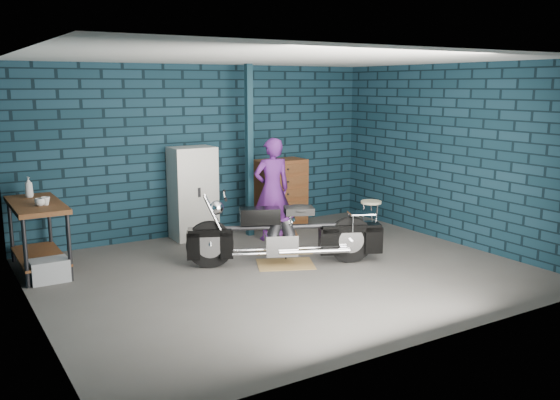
# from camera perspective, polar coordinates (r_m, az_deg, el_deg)

# --- Properties ---
(ground) EXTENTS (6.00, 6.00, 0.00)m
(ground) POSITION_cam_1_polar(r_m,az_deg,el_deg) (7.71, 0.41, -6.97)
(ground) COLOR #474542
(ground) RESTS_ON ground
(room_walls) EXTENTS (6.02, 5.01, 2.71)m
(room_walls) POSITION_cam_1_polar(r_m,az_deg,el_deg) (7.83, -1.71, 7.51)
(room_walls) COLOR #0E252F
(room_walls) RESTS_ON ground
(support_post) EXTENTS (0.10, 0.10, 2.70)m
(support_post) POSITION_cam_1_polar(r_m,az_deg,el_deg) (9.36, -2.98, 4.68)
(support_post) COLOR #112B36
(support_post) RESTS_ON ground
(workbench) EXTENTS (0.60, 1.40, 0.91)m
(workbench) POSITION_cam_1_polar(r_m,az_deg,el_deg) (8.26, -22.21, -3.31)
(workbench) COLOR brown
(workbench) RESTS_ON ground
(drip_mat) EXTENTS (0.92, 0.82, 0.01)m
(drip_mat) POSITION_cam_1_polar(r_m,az_deg,el_deg) (8.04, 0.52, -6.19)
(drip_mat) COLOR olive
(drip_mat) RESTS_ON ground
(motorcycle) EXTENTS (2.29, 1.46, 0.99)m
(motorcycle) POSITION_cam_1_polar(r_m,az_deg,el_deg) (7.91, 0.53, -2.80)
(motorcycle) COLOR black
(motorcycle) RESTS_ON ground
(person) EXTENTS (0.64, 0.47, 1.59)m
(person) POSITION_cam_1_polar(r_m,az_deg,el_deg) (9.14, -0.78, 1.03)
(person) COLOR #541E70
(person) RESTS_ON ground
(storage_bin) EXTENTS (0.45, 0.32, 0.28)m
(storage_bin) POSITION_cam_1_polar(r_m,az_deg,el_deg) (7.86, -21.31, -6.33)
(storage_bin) COLOR gray
(storage_bin) RESTS_ON ground
(locker) EXTENTS (0.67, 0.48, 1.44)m
(locker) POSITION_cam_1_polar(r_m,az_deg,el_deg) (9.34, -8.35, 0.66)
(locker) COLOR beige
(locker) RESTS_ON ground
(tool_chest) EXTENTS (0.86, 0.48, 1.14)m
(tool_chest) POSITION_cam_1_polar(r_m,az_deg,el_deg) (10.08, 0.04, 0.68)
(tool_chest) COLOR brown
(tool_chest) RESTS_ON ground
(shop_stool) EXTENTS (0.34, 0.34, 0.59)m
(shop_stool) POSITION_cam_1_polar(r_m,az_deg,el_deg) (9.48, 8.72, -1.83)
(shop_stool) COLOR beige
(shop_stool) RESTS_ON ground
(cup_a) EXTENTS (0.14, 0.14, 0.10)m
(cup_a) POSITION_cam_1_polar(r_m,az_deg,el_deg) (7.90, -22.11, -0.19)
(cup_a) COLOR beige
(cup_a) RESTS_ON workbench
(cup_b) EXTENTS (0.11, 0.11, 0.10)m
(cup_b) POSITION_cam_1_polar(r_m,az_deg,el_deg) (7.92, -21.65, -0.09)
(cup_b) COLOR beige
(cup_b) RESTS_ON workbench
(bottle) EXTENTS (0.13, 0.13, 0.27)m
(bottle) POSITION_cam_1_polar(r_m,az_deg,el_deg) (8.55, -23.03, 1.16)
(bottle) COLOR gray
(bottle) RESTS_ON workbench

